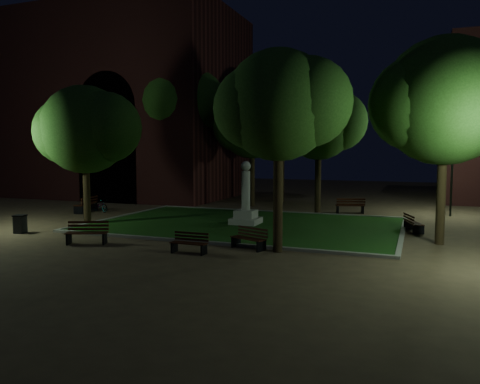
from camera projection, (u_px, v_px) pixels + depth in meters
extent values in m
plane|color=#4E3C29|center=(231.00, 231.00, 22.09)|extent=(80.00, 80.00, 0.00)
cube|color=#163E0F|center=(246.00, 224.00, 23.95)|extent=(15.00, 10.00, 0.08)
cube|color=slate|center=(203.00, 242.00, 19.21)|extent=(15.40, 0.20, 0.12)
cube|color=slate|center=(275.00, 212.00, 28.69)|extent=(15.40, 0.20, 0.12)
cube|color=slate|center=(121.00, 217.00, 26.66)|extent=(0.20, 10.00, 0.12)
cube|color=slate|center=(402.00, 233.00, 21.24)|extent=(0.20, 10.00, 0.12)
cube|color=#9A968D|center=(246.00, 221.00, 23.93)|extent=(1.40, 1.40, 0.30)
cube|color=#9A968D|center=(246.00, 214.00, 23.90)|extent=(1.00, 1.00, 0.40)
cylinder|color=#9A968D|center=(246.00, 191.00, 23.80)|extent=(0.44, 0.44, 2.00)
sphere|color=#9A968D|center=(246.00, 166.00, 23.69)|extent=(0.50, 0.50, 0.50)
cube|color=#441A19|center=(120.00, 107.00, 40.15)|extent=(20.00, 12.00, 15.00)
cube|color=black|center=(119.00, 155.00, 35.25)|extent=(5.00, 3.00, 7.00)
cylinder|color=black|center=(118.00, 108.00, 34.94)|extent=(5.00, 3.00, 5.00)
plane|color=orange|center=(128.00, 155.00, 36.37)|extent=(6.30, 0.00, 6.30)
cylinder|color=black|center=(87.00, 191.00, 23.98)|extent=(0.36, 0.36, 3.53)
sphere|color=#2A561B|center=(85.00, 130.00, 23.70)|extent=(4.48, 4.48, 4.48)
sphere|color=#2A561B|center=(106.00, 127.00, 23.48)|extent=(3.59, 3.59, 3.59)
sphere|color=#2A561B|center=(67.00, 132.00, 23.75)|extent=(3.36, 3.36, 3.36)
cylinder|color=black|center=(252.00, 176.00, 31.95)|extent=(0.36, 0.36, 4.17)
sphere|color=#2A561B|center=(252.00, 125.00, 31.64)|extent=(4.58, 4.58, 4.58)
sphere|color=#2A561B|center=(269.00, 123.00, 31.41)|extent=(3.66, 3.66, 3.66)
sphere|color=#2A561B|center=(238.00, 126.00, 31.69)|extent=(3.43, 3.43, 3.43)
cylinder|color=black|center=(318.00, 180.00, 28.12)|extent=(0.36, 0.36, 4.12)
sphere|color=#2A561B|center=(319.00, 123.00, 27.82)|extent=(4.37, 4.37, 4.37)
sphere|color=#2A561B|center=(338.00, 121.00, 27.61)|extent=(3.50, 3.50, 3.50)
sphere|color=#2A561B|center=(303.00, 125.00, 27.87)|extent=(3.28, 3.28, 3.28)
cylinder|color=black|center=(441.00, 193.00, 18.92)|extent=(0.36, 0.36, 4.24)
sphere|color=#2A561B|center=(445.00, 101.00, 18.59)|extent=(5.12, 5.12, 5.12)
sphere|color=#2A561B|center=(480.00, 98.00, 18.31)|extent=(4.10, 4.10, 4.10)
sphere|color=#2A561B|center=(417.00, 104.00, 18.69)|extent=(3.84, 3.84, 3.84)
cylinder|color=black|center=(278.00, 196.00, 17.49)|extent=(0.36, 0.36, 4.24)
sphere|color=#2A561B|center=(279.00, 105.00, 17.19)|extent=(4.14, 4.14, 4.14)
sphere|color=#2A561B|center=(308.00, 102.00, 17.00)|extent=(3.31, 3.31, 3.31)
sphere|color=#2A561B|center=(255.00, 108.00, 17.21)|extent=(3.10, 3.10, 3.10)
cylinder|color=black|center=(177.00, 164.00, 34.53)|extent=(0.36, 0.36, 5.64)
sphere|color=#2A561B|center=(176.00, 102.00, 34.13)|extent=(5.57, 5.57, 5.57)
sphere|color=#2A561B|center=(195.00, 101.00, 33.81)|extent=(4.46, 4.46, 4.46)
sphere|color=#2A561B|center=(161.00, 104.00, 34.26)|extent=(4.18, 4.18, 4.18)
cylinder|color=black|center=(282.00, 171.00, 34.79)|extent=(0.36, 0.36, 4.54)
sphere|color=#2A561B|center=(282.00, 120.00, 34.46)|extent=(5.05, 5.05, 5.05)
sphere|color=#2A561B|center=(300.00, 118.00, 34.18)|extent=(4.04, 4.04, 4.04)
sphere|color=#2A561B|center=(268.00, 122.00, 34.55)|extent=(3.79, 3.79, 3.79)
cylinder|color=black|center=(138.00, 175.00, 36.21)|extent=(0.12, 0.12, 3.90)
cylinder|color=black|center=(137.00, 149.00, 36.04)|extent=(0.90, 0.08, 0.08)
sphere|color=#D8FFD8|center=(132.00, 149.00, 36.20)|extent=(0.28, 0.28, 0.28)
sphere|color=#D8FFD8|center=(142.00, 149.00, 35.88)|extent=(0.28, 0.28, 0.28)
cylinder|color=black|center=(452.00, 179.00, 27.00)|extent=(0.12, 0.12, 4.36)
cylinder|color=black|center=(453.00, 141.00, 26.81)|extent=(0.90, 0.08, 0.08)
sphere|color=#D8FFD8|center=(445.00, 141.00, 26.97)|extent=(0.28, 0.28, 0.28)
sphere|color=#D8FFD8|center=(462.00, 141.00, 26.65)|extent=(0.28, 0.28, 0.28)
cube|color=black|center=(174.00, 247.00, 17.58)|extent=(0.06, 0.48, 0.39)
cube|color=black|center=(204.00, 250.00, 17.16)|extent=(0.06, 0.48, 0.39)
cube|color=black|center=(187.00, 244.00, 17.17)|extent=(1.40, 0.09, 0.04)
cube|color=black|center=(188.00, 243.00, 17.29)|extent=(1.40, 0.09, 0.04)
cube|color=black|center=(190.00, 243.00, 17.40)|extent=(1.40, 0.09, 0.04)
cube|color=black|center=(191.00, 242.00, 17.52)|extent=(1.40, 0.09, 0.04)
cube|color=black|center=(192.00, 240.00, 17.56)|extent=(1.40, 0.07, 0.08)
cube|color=black|center=(192.00, 236.00, 17.55)|extent=(1.40, 0.07, 0.08)
cube|color=black|center=(192.00, 233.00, 17.53)|extent=(1.40, 0.07, 0.08)
cube|color=black|center=(236.00, 242.00, 18.60)|extent=(0.24, 0.50, 0.41)
cube|color=black|center=(261.00, 246.00, 17.71)|extent=(0.24, 0.50, 0.41)
cube|color=black|center=(245.00, 239.00, 17.98)|extent=(1.43, 0.63, 0.04)
cube|color=black|center=(247.00, 239.00, 18.08)|extent=(1.43, 0.63, 0.04)
cube|color=black|center=(249.00, 238.00, 18.17)|extent=(1.43, 0.63, 0.04)
cube|color=black|center=(252.00, 238.00, 18.27)|extent=(1.43, 0.63, 0.04)
cube|color=black|center=(253.00, 235.00, 18.30)|extent=(1.42, 0.61, 0.09)
cube|color=black|center=(253.00, 232.00, 18.29)|extent=(1.42, 0.61, 0.09)
cube|color=black|center=(253.00, 228.00, 18.28)|extent=(1.42, 0.61, 0.09)
cube|color=black|center=(69.00, 239.00, 19.10)|extent=(0.28, 0.55, 0.46)
cube|color=black|center=(105.00, 238.00, 19.14)|extent=(0.28, 0.55, 0.46)
cube|color=black|center=(85.00, 234.00, 18.87)|extent=(1.57, 0.73, 0.04)
cube|color=black|center=(86.00, 233.00, 19.01)|extent=(1.57, 0.73, 0.04)
cube|color=black|center=(87.00, 232.00, 19.16)|extent=(1.57, 0.73, 0.04)
cube|color=black|center=(88.00, 232.00, 19.30)|extent=(1.57, 0.73, 0.04)
cube|color=black|center=(89.00, 229.00, 19.36)|extent=(1.56, 0.70, 0.10)
cube|color=black|center=(88.00, 226.00, 19.34)|extent=(1.56, 0.70, 0.10)
cube|color=black|center=(88.00, 222.00, 19.33)|extent=(1.56, 0.70, 0.10)
cube|color=black|center=(93.00, 207.00, 29.62)|extent=(0.62, 0.14, 0.49)
cube|color=black|center=(78.00, 210.00, 28.11)|extent=(0.62, 0.14, 0.49)
cube|color=black|center=(82.00, 204.00, 28.90)|extent=(0.32, 1.78, 0.04)
cube|color=black|center=(84.00, 204.00, 28.87)|extent=(0.32, 1.78, 0.04)
cube|color=black|center=(87.00, 204.00, 28.83)|extent=(0.32, 1.78, 0.04)
cube|color=black|center=(89.00, 204.00, 28.79)|extent=(0.32, 1.78, 0.04)
cube|color=black|center=(90.00, 203.00, 28.76)|extent=(0.28, 1.78, 0.11)
cube|color=black|center=(90.00, 200.00, 28.75)|extent=(0.28, 1.78, 0.11)
cube|color=black|center=(90.00, 198.00, 28.74)|extent=(0.28, 1.78, 0.11)
cube|color=black|center=(418.00, 230.00, 21.34)|extent=(0.51, 0.22, 0.41)
cube|color=black|center=(409.00, 225.00, 22.65)|extent=(0.51, 0.22, 0.41)
cube|color=black|center=(418.00, 223.00, 21.97)|extent=(0.56, 1.45, 0.04)
cube|color=black|center=(415.00, 223.00, 21.97)|extent=(0.56, 1.45, 0.04)
cube|color=black|center=(413.00, 223.00, 21.98)|extent=(0.56, 1.45, 0.04)
cube|color=black|center=(410.00, 223.00, 21.98)|extent=(0.56, 1.45, 0.04)
cube|color=black|center=(409.00, 221.00, 21.98)|extent=(0.53, 1.44, 0.09)
cube|color=black|center=(409.00, 218.00, 21.96)|extent=(0.53, 1.44, 0.09)
cube|color=black|center=(409.00, 215.00, 21.95)|extent=(0.53, 1.44, 0.09)
cube|color=black|center=(362.00, 210.00, 28.41)|extent=(0.24, 0.58, 0.47)
cube|color=black|center=(337.00, 209.00, 28.50)|extent=(0.24, 0.58, 0.47)
cube|color=black|center=(349.00, 205.00, 28.67)|extent=(1.66, 0.61, 0.04)
cube|color=black|center=(350.00, 205.00, 28.52)|extent=(1.66, 0.61, 0.04)
cube|color=black|center=(350.00, 206.00, 28.37)|extent=(1.66, 0.61, 0.04)
cube|color=black|center=(351.00, 206.00, 28.22)|extent=(1.66, 0.61, 0.04)
cube|color=black|center=(351.00, 204.00, 28.15)|extent=(1.65, 0.58, 0.10)
cube|color=black|center=(351.00, 202.00, 28.13)|extent=(1.65, 0.58, 0.10)
cube|color=black|center=(351.00, 199.00, 28.12)|extent=(1.65, 0.58, 0.10)
cube|color=black|center=(20.00, 225.00, 21.61)|extent=(0.53, 0.53, 0.80)
cube|color=black|center=(20.00, 216.00, 21.57)|extent=(0.60, 0.60, 0.05)
imported|color=black|center=(100.00, 206.00, 29.20)|extent=(1.55, 0.95, 0.77)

